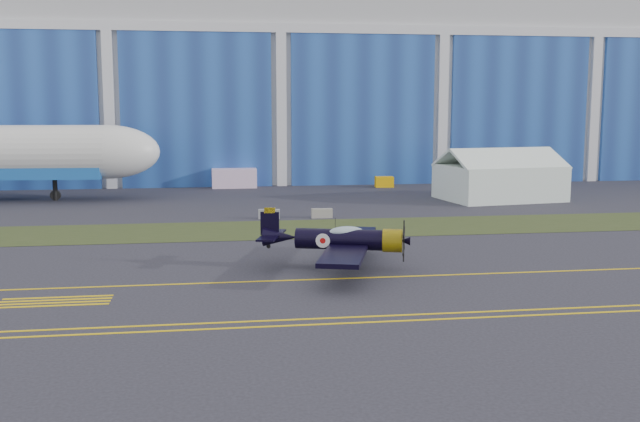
{
  "coord_description": "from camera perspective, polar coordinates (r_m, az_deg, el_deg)",
  "views": [
    {
      "loc": [
        -9.38,
        -49.81,
        10.75
      ],
      "look_at": [
        -1.09,
        6.65,
        2.61
      ],
      "focal_mm": 42.0,
      "sensor_mm": 36.0,
      "label": 1
    }
  ],
  "objects": [
    {
      "name": "shipping_container",
      "position": [
        97.98,
        -6.55,
        2.5
      ],
      "size": [
        5.76,
        2.33,
        2.49
      ],
      "primitive_type": "cube",
      "rotation": [
        0.0,
        0.0,
        0.0
      ],
      "color": "#EFCAEF",
      "rests_on": "ground"
    },
    {
      "name": "hangar",
      "position": [
        122.03,
        -4.0,
        10.07
      ],
      "size": [
        220.0,
        45.7,
        30.0
      ],
      "color": "silver",
      "rests_on": "ground"
    },
    {
      "name": "warbird",
      "position": [
        48.96,
        1.53,
        -2.17
      ],
      "size": [
        14.37,
        15.91,
        3.95
      ],
      "rotation": [
        0.0,
        0.0,
        -0.29
      ],
      "color": "black",
      "rests_on": "ground"
    },
    {
      "name": "edge_line_far",
      "position": [
        39.01,
        5.96,
        -7.91
      ],
      "size": [
        80.0,
        0.2,
        0.02
      ],
      "primitive_type": "cube",
      "color": "yellow",
      "rests_on": "ground"
    },
    {
      "name": "tug",
      "position": [
        98.54,
        4.91,
        2.23
      ],
      "size": [
        2.47,
        1.66,
        1.38
      ],
      "primitive_type": "cube",
      "rotation": [
        0.0,
        0.0,
        -0.08
      ],
      "color": "#FDB807",
      "rests_on": "ground"
    },
    {
      "name": "tent",
      "position": [
        87.47,
        13.53,
        2.79
      ],
      "size": [
        14.04,
        11.18,
        5.94
      ],
      "rotation": [
        0.0,
        0.0,
        0.15
      ],
      "color": "white",
      "rests_on": "ground"
    },
    {
      "name": "edge_line_near",
      "position": [
        38.08,
        6.33,
        -8.31
      ],
      "size": [
        80.0,
        0.2,
        0.02
      ],
      "primitive_type": "cube",
      "color": "yellow",
      "rests_on": "ground"
    },
    {
      "name": "barrier_b",
      "position": [
        71.42,
        0.14,
        -0.17
      ],
      "size": [
        2.01,
        0.64,
        0.9
      ],
      "primitive_type": "cube",
      "rotation": [
        0.0,
        0.0,
        -0.02
      ],
      "color": "gray",
      "rests_on": "ground"
    },
    {
      "name": "barrier_a",
      "position": [
        71.06,
        -3.9,
        -0.24
      ],
      "size": [
        2.06,
        0.86,
        0.9
      ],
      "primitive_type": "cube",
      "rotation": [
        0.0,
        0.0,
        -0.13
      ],
      "color": "gray",
      "rests_on": "ground"
    },
    {
      "name": "grass_median",
      "position": [
        65.38,
        0.01,
        -1.33
      ],
      "size": [
        260.0,
        10.0,
        0.02
      ],
      "primitive_type": "cube",
      "color": "#475128",
      "rests_on": "ground"
    },
    {
      "name": "ground",
      "position": [
        51.81,
        2.27,
        -3.86
      ],
      "size": [
        260.0,
        260.0,
        0.0
      ],
      "primitive_type": "plane",
      "color": "#2E2E38",
      "rests_on": "ground"
    },
    {
      "name": "hold_short_ladder",
      "position": [
        43.92,
        -19.53,
        -6.51
      ],
      "size": [
        6.0,
        2.4,
        0.02
      ],
      "primitive_type": null,
      "color": "yellow",
      "rests_on": "ground"
    },
    {
      "name": "taxiway_centreline",
      "position": [
        47.02,
        3.4,
        -5.1
      ],
      "size": [
        200.0,
        0.2,
        0.02
      ],
      "primitive_type": "cube",
      "color": "yellow",
      "rests_on": "ground"
    }
  ]
}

